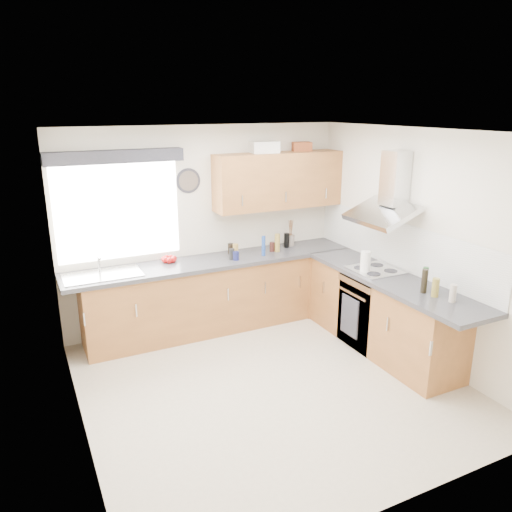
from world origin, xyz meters
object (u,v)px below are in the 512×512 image
extractor_hood (388,195)px  upper_cabinets (279,180)px  washing_machine (204,302)px  oven (372,310)px

extractor_hood → upper_cabinets: 1.48m
upper_cabinets → extractor_hood: bearing=-63.9°
upper_cabinets → washing_machine: (-1.10, -0.10, -1.42)m
extractor_hood → upper_cabinets: upper_cabinets is taller
extractor_hood → upper_cabinets: bearing=116.1°
oven → extractor_hood: size_ratio=1.09×
washing_machine → extractor_hood: bearing=-36.2°
oven → extractor_hood: extractor_hood is taller
oven → upper_cabinets: upper_cabinets is taller
extractor_hood → upper_cabinets: size_ratio=0.46×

